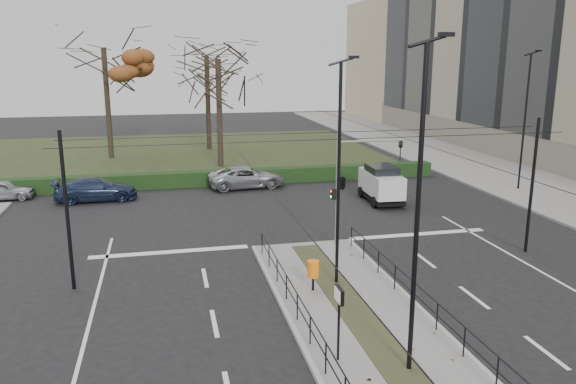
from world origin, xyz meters
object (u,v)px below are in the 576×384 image
(streetlamp_sidewalk, at_px, (525,120))
(parked_car_first, at_px, (3,190))
(white_van, at_px, (381,183))
(parked_car_fourth, at_px, (246,177))
(litter_bin, at_px, (313,269))
(parked_car_third, at_px, (96,189))
(rust_tree, at_px, (103,48))
(traffic_light, at_px, (344,180))
(info_panel, at_px, (339,303))
(bare_tree_near, at_px, (218,67))
(streetlamp_median_far, at_px, (339,172))
(bare_tree_center, at_px, (207,63))
(streetlamp_median_near, at_px, (418,209))

(streetlamp_sidewalk, distance_m, parked_car_first, 32.88)
(parked_car_first, xyz_separation_m, white_van, (22.39, -5.43, 0.55))
(streetlamp_sidewalk, height_order, parked_car_fourth, streetlamp_sidewalk)
(litter_bin, xyz_separation_m, streetlamp_sidewalk, (17.45, 13.06, 3.66))
(parked_car_third, xyz_separation_m, rust_tree, (-0.30, 15.07, 8.59))
(traffic_light, xyz_separation_m, rust_tree, (-12.30, 26.45, 6.18))
(streetlamp_sidewalk, distance_m, parked_car_fourth, 18.33)
(info_panel, relative_size, parked_car_fourth, 0.43)
(info_panel, xyz_separation_m, white_van, (8.11, 17.12, -0.69))
(parked_car_first, distance_m, bare_tree_near, 17.59)
(info_panel, distance_m, streetlamp_median_far, 6.17)
(rust_tree, bearing_deg, parked_car_first, -111.13)
(streetlamp_median_far, distance_m, streetlamp_sidewalk, 20.64)
(parked_car_third, xyz_separation_m, bare_tree_center, (8.36, 18.04, 7.32))
(traffic_light, relative_size, streetlamp_sidewalk, 0.58)
(parked_car_third, bearing_deg, rust_tree, -1.33)
(traffic_light, distance_m, streetlamp_median_far, 4.88)
(litter_bin, relative_size, white_van, 0.28)
(litter_bin, height_order, bare_tree_center, bare_tree_center)
(traffic_light, distance_m, parked_car_first, 21.88)
(info_panel, xyz_separation_m, parked_car_third, (-8.69, 21.14, -1.15))
(traffic_light, bearing_deg, streetlamp_median_far, -110.52)
(streetlamp_median_near, height_order, streetlamp_sidewalk, streetlamp_median_near)
(litter_bin, bearing_deg, bare_tree_near, 91.72)
(parked_car_fourth, distance_m, white_van, 9.22)
(streetlamp_median_near, relative_size, parked_car_first, 2.50)
(streetlamp_median_near, distance_m, parked_car_first, 28.71)
(streetlamp_median_near, height_order, rust_tree, rust_tree)
(white_van, xyz_separation_m, bare_tree_center, (-8.45, 22.07, 6.85))
(streetlamp_median_near, relative_size, bare_tree_near, 0.81)
(streetlamp_median_near, distance_m, white_van, 19.41)
(bare_tree_near, bearing_deg, streetlamp_median_far, -85.78)
(streetlamp_median_near, height_order, parked_car_first, streetlamp_median_near)
(traffic_light, height_order, info_panel, traffic_light)
(streetlamp_median_far, height_order, parked_car_first, streetlamp_median_far)
(litter_bin, relative_size, info_panel, 0.52)
(streetlamp_sidewalk, bearing_deg, parked_car_fourth, 164.67)
(streetlamp_median_far, height_order, parked_car_fourth, streetlamp_median_far)
(parked_car_first, height_order, parked_car_fourth, parked_car_fourth)
(traffic_light, distance_m, parked_car_third, 16.71)
(bare_tree_center, bearing_deg, parked_car_third, -114.85)
(parked_car_fourth, xyz_separation_m, white_van, (7.35, -5.55, 0.46))
(traffic_light, bearing_deg, white_van, 56.82)
(parked_car_first, bearing_deg, traffic_light, -129.33)
(litter_bin, relative_size, bare_tree_center, 0.10)
(litter_bin, distance_m, white_van, 14.38)
(streetlamp_median_near, xyz_separation_m, streetlamp_sidewalk, (16.24, 18.82, -0.06))
(litter_bin, distance_m, bare_tree_center, 35.05)
(info_panel, xyz_separation_m, streetlamp_median_far, (1.66, 5.37, 2.56))
(parked_car_fourth, height_order, white_van, white_van)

